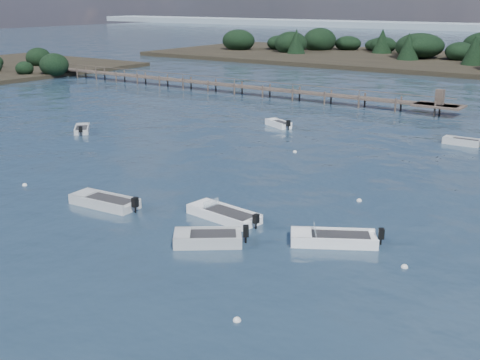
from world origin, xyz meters
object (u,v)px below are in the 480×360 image
Objects in this scene: dinghy_mid_white_a at (224,216)px; dinghy_mid_white_b at (333,240)px; tender_far_grey_b at (462,143)px; tender_far_grey at (82,130)px; tender_far_white at (278,125)px; dinghy_extra_a at (208,240)px; dinghy_mid_grey at (105,203)px; jetty at (238,86)px.

dinghy_mid_white_a is 6.65m from dinghy_mid_white_b.
tender_far_grey is at bearing -153.77° from tender_far_grey_b.
tender_far_grey_b is 26.35m from dinghy_mid_white_a.
tender_far_grey_b is at bearing 8.44° from tender_far_white.
tender_far_white is at bearing -171.56° from tender_far_grey_b.
dinghy_extra_a is 29.20m from tender_far_white.
dinghy_mid_white_a is 1.43× the size of tender_far_white.
tender_far_white is at bearing 97.96° from dinghy_mid_grey.
tender_far_grey_b is at bearing 65.20° from dinghy_mid_grey.
tender_far_grey is 0.05× the size of jetty.
tender_far_white is 20.99m from jetty.
dinghy_mid_white_a is 25.52m from tender_far_white.
dinghy_mid_white_a is 0.07× the size of jetty.
dinghy_mid_white_a is at bearing -103.00° from tender_far_grey_b.
jetty is (-27.11, 41.22, 0.82)m from dinghy_extra_a.
tender_far_grey_b is 0.71× the size of dinghy_mid_grey.
tender_far_white is at bearing 126.91° from dinghy_mid_white_b.
dinghy_mid_white_a reaches higher than tender_far_grey.
tender_far_grey is 26.50m from dinghy_mid_white_a.
jetty is (-31.54, 12.19, 0.82)m from tender_far_grey_b.
tender_far_grey_b is 25.42m from dinghy_mid_white_b.
dinghy_extra_a is 3.68m from dinghy_mid_white_a.
dinghy_mid_white_a is 45.72m from jetty.
tender_far_grey is at bearing -137.65° from tender_far_white.
tender_far_white is 0.05× the size of jetty.
tender_far_white is (-17.24, 22.95, 0.01)m from dinghy_mid_white_b.
jetty is at bearing 135.72° from tender_far_white.
dinghy_mid_white_a is (-1.50, 3.36, -0.02)m from dinghy_extra_a.
tender_far_white reaches higher than tender_far_grey_b.
dinghy_extra_a is 0.78× the size of dinghy_mid_white_a.
dinghy_mid_grey is at bearing -37.52° from tender_far_grey.
dinghy_mid_white_a is 1.02× the size of dinghy_mid_grey.
tender_far_grey_b is 0.05× the size of jetty.
tender_far_grey is 0.65× the size of dinghy_mid_grey.
dinghy_mid_grey is (-8.52, 1.00, -0.00)m from dinghy_extra_a.
dinghy_extra_a reaches higher than tender_far_grey_b.
tender_far_grey_b is 30.87m from dinghy_mid_grey.
dinghy_mid_white_b is 28.71m from tender_far_white.
tender_far_grey is 18.39m from tender_far_white.
tender_far_white is at bearing -44.28° from jetty.
tender_far_grey is 0.92× the size of tender_far_grey_b.
jetty reaches higher than dinghy_mid_white_a.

